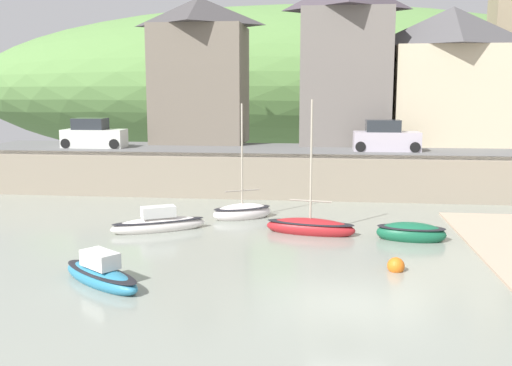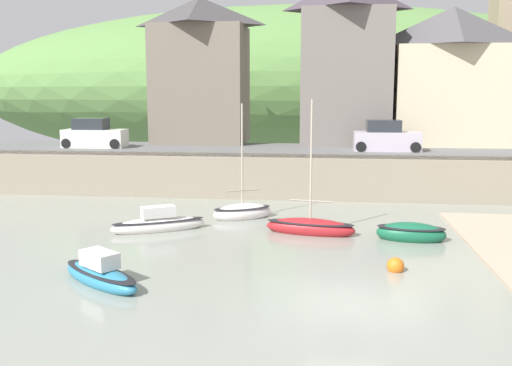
{
  "view_description": "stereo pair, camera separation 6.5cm",
  "coord_description": "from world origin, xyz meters",
  "px_view_note": "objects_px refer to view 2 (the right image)",
  "views": [
    {
      "loc": [
        -0.86,
        -16.28,
        6.15
      ],
      "look_at": [
        -3.83,
        9.18,
        2.04
      ],
      "focal_mm": 40.52,
      "sensor_mm": 36.0,
      "label": 1
    },
    {
      "loc": [
        -0.8,
        -16.27,
        6.15
      ],
      "look_at": [
        -3.83,
        9.18,
        2.04
      ],
      "focal_mm": 40.52,
      "sensor_mm": 36.0,
      "label": 2
    }
  ],
  "objects_px": {
    "waterfront_building_right": "(451,75)",
    "parked_car_by_wall": "(386,138)",
    "sailboat_far_left": "(242,212)",
    "fishing_boat_green": "(411,233)",
    "parked_car_near_slipway": "(94,135)",
    "mooring_buoy": "(395,266)",
    "waterfront_building_left": "(201,70)",
    "sailboat_white_hull": "(159,224)",
    "church_with_spire": "(512,31)",
    "waterfront_building_centre": "(346,60)",
    "sailboat_nearest_shore": "(100,275)",
    "sailboat_tall_mast": "(310,227)"
  },
  "relations": [
    {
      "from": "waterfront_building_centre",
      "to": "waterfront_building_right",
      "type": "xyz_separation_m",
      "value": [
        7.16,
        0.0,
        -1.05
      ]
    },
    {
      "from": "sailboat_far_left",
      "to": "fishing_boat_green",
      "type": "distance_m",
      "value": 8.24
    },
    {
      "from": "fishing_boat_green",
      "to": "parked_car_near_slipway",
      "type": "height_order",
      "value": "parked_car_near_slipway"
    },
    {
      "from": "waterfront_building_centre",
      "to": "sailboat_nearest_shore",
      "type": "relative_size",
      "value": 3.14
    },
    {
      "from": "parked_car_near_slipway",
      "to": "church_with_spire",
      "type": "bearing_deg",
      "value": 15.35
    },
    {
      "from": "sailboat_white_hull",
      "to": "fishing_boat_green",
      "type": "bearing_deg",
      "value": -29.96
    },
    {
      "from": "church_with_spire",
      "to": "waterfront_building_left",
      "type": "bearing_deg",
      "value": -169.9
    },
    {
      "from": "waterfront_building_right",
      "to": "parked_car_by_wall",
      "type": "xyz_separation_m",
      "value": [
        -4.69,
        -4.5,
        -3.97
      ]
    },
    {
      "from": "sailboat_tall_mast",
      "to": "sailboat_nearest_shore",
      "type": "bearing_deg",
      "value": -120.5
    },
    {
      "from": "sailboat_tall_mast",
      "to": "fishing_boat_green",
      "type": "height_order",
      "value": "sailboat_tall_mast"
    },
    {
      "from": "church_with_spire",
      "to": "sailboat_nearest_shore",
      "type": "height_order",
      "value": "church_with_spire"
    },
    {
      "from": "waterfront_building_centre",
      "to": "mooring_buoy",
      "type": "distance_m",
      "value": 23.33
    },
    {
      "from": "waterfront_building_centre",
      "to": "parked_car_by_wall",
      "type": "bearing_deg",
      "value": -61.23
    },
    {
      "from": "parked_car_near_slipway",
      "to": "mooring_buoy",
      "type": "relative_size",
      "value": 6.9
    },
    {
      "from": "sailboat_white_hull",
      "to": "parked_car_by_wall",
      "type": "relative_size",
      "value": 1.01
    },
    {
      "from": "sailboat_white_hull",
      "to": "mooring_buoy",
      "type": "height_order",
      "value": "sailboat_white_hull"
    },
    {
      "from": "waterfront_building_left",
      "to": "fishing_boat_green",
      "type": "distance_m",
      "value": 22.76
    },
    {
      "from": "sailboat_far_left",
      "to": "parked_car_near_slipway",
      "type": "xyz_separation_m",
      "value": [
        -11.38,
        9.71,
        2.89
      ]
    },
    {
      "from": "sailboat_nearest_shore",
      "to": "sailboat_white_hull",
      "type": "height_order",
      "value": "sailboat_white_hull"
    },
    {
      "from": "fishing_boat_green",
      "to": "waterfront_building_left",
      "type": "bearing_deg",
      "value": 133.04
    },
    {
      "from": "waterfront_building_centre",
      "to": "fishing_boat_green",
      "type": "relative_size",
      "value": 3.85
    },
    {
      "from": "waterfront_building_centre",
      "to": "parked_car_by_wall",
      "type": "distance_m",
      "value": 7.18
    },
    {
      "from": "church_with_spire",
      "to": "sailboat_far_left",
      "type": "xyz_separation_m",
      "value": [
        -17.42,
        -18.21,
        -10.13
      ]
    },
    {
      "from": "fishing_boat_green",
      "to": "mooring_buoy",
      "type": "xyz_separation_m",
      "value": [
        -1.14,
        -4.38,
        -0.11
      ]
    },
    {
      "from": "waterfront_building_right",
      "to": "parked_car_by_wall",
      "type": "distance_m",
      "value": 7.62
    },
    {
      "from": "parked_car_by_wall",
      "to": "parked_car_near_slipway",
      "type": "bearing_deg",
      "value": 179.41
    },
    {
      "from": "sailboat_far_left",
      "to": "mooring_buoy",
      "type": "distance_m",
      "value": 9.99
    },
    {
      "from": "waterfront_building_right",
      "to": "fishing_boat_green",
      "type": "xyz_separation_m",
      "value": [
        -4.88,
        -17.48,
        -6.89
      ]
    },
    {
      "from": "parked_car_near_slipway",
      "to": "parked_car_by_wall",
      "type": "bearing_deg",
      "value": -1.1
    },
    {
      "from": "parked_car_by_wall",
      "to": "sailboat_white_hull",
      "type": "bearing_deg",
      "value": -131.74
    },
    {
      "from": "sailboat_white_hull",
      "to": "sailboat_tall_mast",
      "type": "bearing_deg",
      "value": -25.97
    },
    {
      "from": "sailboat_far_left",
      "to": "parked_car_near_slipway",
      "type": "bearing_deg",
      "value": 110.82
    },
    {
      "from": "waterfront_building_right",
      "to": "mooring_buoy",
      "type": "distance_m",
      "value": 23.73
    },
    {
      "from": "sailboat_nearest_shore",
      "to": "mooring_buoy",
      "type": "bearing_deg",
      "value": 51.01
    },
    {
      "from": "mooring_buoy",
      "to": "waterfront_building_left",
      "type": "bearing_deg",
      "value": 117.67
    },
    {
      "from": "waterfront_building_left",
      "to": "sailboat_white_hull",
      "type": "relative_size",
      "value": 2.47
    },
    {
      "from": "waterfront_building_centre",
      "to": "parked_car_by_wall",
      "type": "relative_size",
      "value": 2.78
    },
    {
      "from": "sailboat_far_left",
      "to": "waterfront_building_right",
      "type": "bearing_deg",
      "value": 20.1
    },
    {
      "from": "church_with_spire",
      "to": "fishing_boat_green",
      "type": "xyz_separation_m",
      "value": [
        -9.85,
        -21.48,
        -10.16
      ]
    },
    {
      "from": "church_with_spire",
      "to": "mooring_buoy",
      "type": "relative_size",
      "value": 26.08
    },
    {
      "from": "sailboat_tall_mast",
      "to": "parked_car_near_slipway",
      "type": "relative_size",
      "value": 1.45
    },
    {
      "from": "sailboat_far_left",
      "to": "parked_car_by_wall",
      "type": "bearing_deg",
      "value": 22.7
    },
    {
      "from": "waterfront_building_left",
      "to": "waterfront_building_right",
      "type": "relative_size",
      "value": 1.1
    },
    {
      "from": "waterfront_building_centre",
      "to": "mooring_buoy",
      "type": "relative_size",
      "value": 19.15
    },
    {
      "from": "mooring_buoy",
      "to": "parked_car_by_wall",
      "type": "bearing_deg",
      "value": 85.62
    },
    {
      "from": "sailboat_far_left",
      "to": "sailboat_white_hull",
      "type": "bearing_deg",
      "value": -166.93
    },
    {
      "from": "parked_car_near_slipway",
      "to": "parked_car_by_wall",
      "type": "distance_m",
      "value": 19.14
    },
    {
      "from": "sailboat_nearest_shore",
      "to": "sailboat_tall_mast",
      "type": "bearing_deg",
      "value": 85.26
    },
    {
      "from": "sailboat_far_left",
      "to": "waterfront_building_centre",
      "type": "bearing_deg",
      "value": 40.91
    },
    {
      "from": "waterfront_building_centre",
      "to": "mooring_buoy",
      "type": "xyz_separation_m",
      "value": [
        1.14,
        -21.86,
        -8.05
      ]
    }
  ]
}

